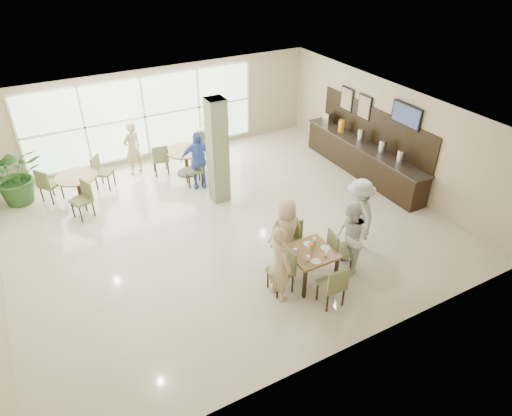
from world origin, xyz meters
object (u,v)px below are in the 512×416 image
main_table (311,255)px  potted_plant (16,175)px  teen_right (350,238)px  teen_far (286,232)px  buffet_counter (363,157)px  round_table_right (186,155)px  adult_b (212,140)px  teen_standing (359,214)px  round_table_left (77,182)px  adult_standing (133,148)px  adult_a (198,160)px  teen_left (279,263)px

main_table → potted_plant: (-4.93, 6.30, 0.13)m
potted_plant → teen_right: 8.66m
teen_far → buffet_counter: bearing=-140.4°
main_table → round_table_right: same height
potted_plant → teen_far: potted_plant is taller
teen_right → adult_b: size_ratio=0.98×
round_table_right → teen_far: teen_far is taller
potted_plant → teen_far: bearing=-48.9°
teen_standing → teen_right: bearing=-34.2°
main_table → round_table_left: 6.62m
adult_standing → teen_far: bearing=84.0°
round_table_left → adult_standing: bearing=25.9°
buffet_counter → potted_plant: (-8.97, 3.12, 0.23)m
round_table_right → adult_standing: adult_standing is taller
potted_plant → adult_a: adult_a is taller
teen_far → teen_left: bearing=61.0°
teen_standing → adult_b: 5.42m
buffet_counter → teen_right: (-3.16, -3.30, 0.28)m
round_table_left → teen_right: size_ratio=0.65×
teen_standing → adult_standing: teen_standing is taller
round_table_left → teen_far: bearing=-54.2°
round_table_left → adult_b: 3.96m
teen_far → adult_standing: size_ratio=0.98×
teen_right → adult_a: bearing=-149.4°
round_table_left → teen_far: teen_far is taller
adult_a → potted_plant: bearing=-179.1°
teen_far → adult_b: 5.01m
main_table → adult_a: 4.82m
main_table → teen_right: 0.91m
teen_far → adult_a: (-0.36, 4.02, 0.03)m
main_table → round_table_left: (-3.56, 5.58, -0.08)m
teen_left → adult_b: adult_b is taller
main_table → teen_right: bearing=-7.7°
teen_right → adult_standing: teen_right is taller
adult_a → adult_standing: adult_a is taller
round_table_left → buffet_counter: (7.61, -2.40, -0.02)m
teen_right → teen_standing: bearing=145.1°
round_table_right → adult_standing: (-1.34, 0.73, 0.22)m
buffet_counter → teen_standing: size_ratio=2.74×
buffet_counter → adult_standing: 6.70m
teen_left → teen_far: bearing=-42.8°
main_table → adult_b: 5.78m
adult_b → adult_standing: size_ratio=1.07×
buffet_counter → teen_far: bearing=-149.9°
adult_a → adult_b: 1.29m
teen_left → teen_right: (1.68, -0.02, 0.01)m
round_table_right → teen_right: size_ratio=0.69×
round_table_left → adult_b: bearing=2.6°
round_table_right → adult_b: 0.91m
potted_plant → teen_right: bearing=-47.9°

